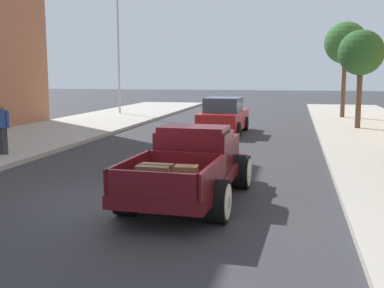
% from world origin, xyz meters
% --- Properties ---
extents(ground_plane, '(140.00, 140.00, 0.00)m').
position_xyz_m(ground_plane, '(0.00, 0.00, 0.00)').
color(ground_plane, '#333338').
extents(hotrod_truck_maroon, '(2.34, 5.00, 1.58)m').
position_xyz_m(hotrod_truck_maroon, '(1.35, 0.62, 0.75)').
color(hotrod_truck_maroon, '#510F14').
rests_on(hotrod_truck_maroon, ground).
extents(car_background_red, '(1.96, 4.35, 1.65)m').
position_xyz_m(car_background_red, '(0.32, 11.96, 0.77)').
color(car_background_red, '#AD1E1E').
rests_on(car_background_red, ground).
extents(pedestrian_sidewalk_left, '(0.53, 0.22, 1.65)m').
position_xyz_m(pedestrian_sidewalk_left, '(-5.60, 3.92, 1.09)').
color(pedestrian_sidewalk_left, '#333338').
rests_on(pedestrian_sidewalk_left, sidewalk_left).
extents(flagpole, '(1.74, 0.16, 9.16)m').
position_xyz_m(flagpole, '(-7.52, 19.73, 5.77)').
color(flagpole, '#B2B2B7').
rests_on(flagpole, sidewalk_left).
extents(street_tree_third, '(2.11, 2.11, 4.60)m').
position_xyz_m(street_tree_third, '(6.43, 14.18, 3.65)').
color(street_tree_third, brown).
rests_on(street_tree_third, sidewalk_right).
extents(street_tree_farthest, '(2.45, 2.45, 5.58)m').
position_xyz_m(street_tree_farthest, '(6.26, 19.97, 4.47)').
color(street_tree_farthest, brown).
rests_on(street_tree_farthest, sidewalk_right).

